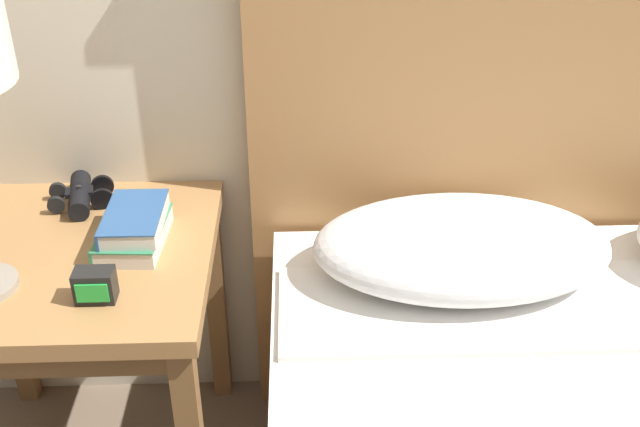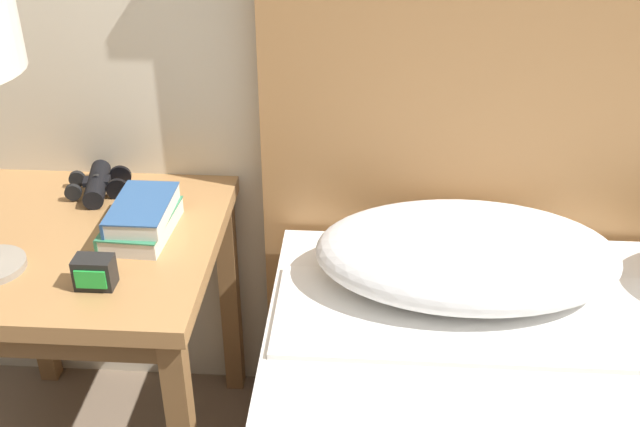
% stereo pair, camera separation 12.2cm
% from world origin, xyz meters
% --- Properties ---
extents(nightstand, '(0.58, 0.58, 0.62)m').
position_xyz_m(nightstand, '(-0.55, 0.59, 0.53)').
color(nightstand, '#AD7A47').
rests_on(nightstand, ground_plane).
extents(book_on_nightstand, '(0.13, 0.20, 0.04)m').
position_xyz_m(book_on_nightstand, '(-0.42, 0.61, 0.64)').
color(book_on_nightstand, silver).
rests_on(book_on_nightstand, nightstand).
extents(book_stacked_on_top, '(0.11, 0.18, 0.04)m').
position_xyz_m(book_stacked_on_top, '(-0.41, 0.61, 0.67)').
color(book_stacked_on_top, silver).
rests_on(book_stacked_on_top, book_on_nightstand).
extents(binoculars_pair, '(0.15, 0.16, 0.05)m').
position_xyz_m(binoculars_pair, '(-0.56, 0.77, 0.64)').
color(binoculars_pair, black).
rests_on(binoculars_pair, nightstand).
extents(alarm_clock, '(0.07, 0.05, 0.06)m').
position_xyz_m(alarm_clock, '(-0.45, 0.42, 0.65)').
color(alarm_clock, black).
rests_on(alarm_clock, nightstand).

